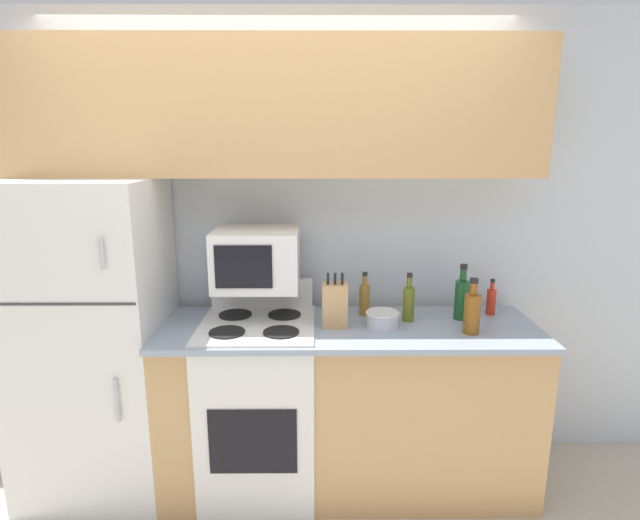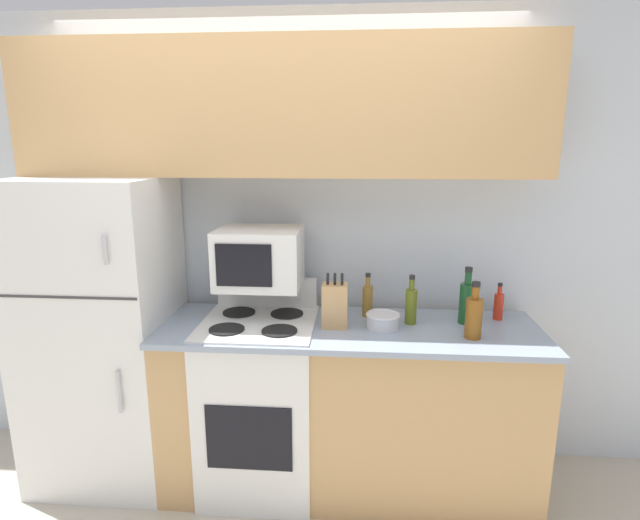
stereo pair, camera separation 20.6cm
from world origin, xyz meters
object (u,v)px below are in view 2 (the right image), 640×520
knife_block (335,305)px  bowl (383,320)px  stove (261,401)px  bottle_olive_oil (411,305)px  refrigerator (103,333)px  bottle_whiskey (474,316)px  microwave (259,258)px  bottle_wine_green (467,301)px  bottle_vinegar (367,299)px  bottle_hot_sauce (499,305)px

knife_block → bowl: bearing=-0.7°
stove → bottle_olive_oil: bearing=4.6°
bowl → bottle_olive_oil: 0.18m
stove → bottle_olive_oil: 0.96m
refrigerator → bottle_olive_oil: bearing=0.9°
bottle_olive_oil → bottle_whiskey: size_ratio=0.93×
bottle_whiskey → refrigerator: bearing=175.5°
microwave → knife_block: (0.41, -0.12, -0.21)m
bottle_wine_green → bottle_olive_oil: bearing=-174.2°
refrigerator → microwave: (0.87, 0.07, 0.42)m
microwave → bottle_whiskey: 1.12m
refrigerator → bottle_vinegar: (1.44, 0.12, 0.19)m
refrigerator → bottle_whiskey: 1.96m
refrigerator → bottle_wine_green: size_ratio=5.61×
microwave → knife_block: size_ratio=1.54×
bottle_wine_green → stove: bearing=-175.1°
bowl → bottle_wine_green: bottle_wine_green is taller
microwave → stove: bearing=-86.8°
bottle_olive_oil → bottle_whiskey: 0.33m
bowl → bottle_hot_sauce: 0.65m
refrigerator → microwave: size_ratio=3.84×
bowl → bottle_hot_sauce: (0.62, 0.18, 0.04)m
microwave → bottle_olive_oil: (0.80, -0.04, -0.23)m
bottle_wine_green → bottle_hot_sauce: 0.20m
stove → bottle_hot_sauce: (1.26, 0.16, 0.53)m
bowl → bottle_vinegar: size_ratio=0.73×
bowl → bottle_wine_green: 0.45m
refrigerator → microwave: 0.96m
knife_block → bottle_whiskey: bearing=-8.2°
knife_block → bottle_vinegar: 0.25m
bowl → bottle_whiskey: (0.43, -0.09, 0.07)m
bottle_whiskey → knife_block: bearing=171.8°
bottle_olive_oil → bottle_vinegar: bearing=156.2°
bottle_hot_sauce → bottle_wine_green: bearing=-158.8°
knife_block → bowl: knife_block is taller
bottle_vinegar → bottle_olive_oil: (0.22, -0.10, 0.01)m
refrigerator → knife_block: bearing=-2.5°
bowl → bottle_wine_green: size_ratio=0.58×
knife_block → bottle_wine_green: (0.68, 0.11, 0.00)m
knife_block → bottle_olive_oil: 0.40m
stove → bottle_wine_green: bottle_wine_green is taller
bowl → bottle_wine_green: bearing=14.5°
bottle_hot_sauce → microwave: bearing=-177.3°
bottle_vinegar → bottle_hot_sauce: 0.69m
microwave → bottle_hot_sauce: microwave is taller
bottle_wine_green → bowl: bearing=-165.5°
stove → bottle_whiskey: 1.21m
stove → refrigerator: bearing=177.5°
bottle_hot_sauce → bottle_whiskey: 0.34m
stove → bottle_vinegar: bearing=15.9°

